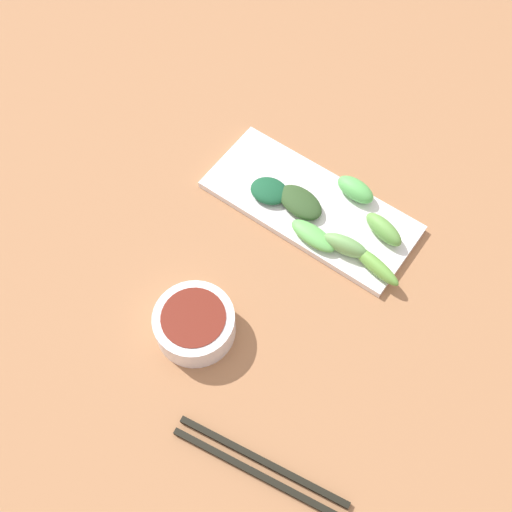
# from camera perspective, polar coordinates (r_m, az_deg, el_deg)

# --- Properties ---
(tabletop) EXTENTS (2.10, 2.10, 0.02)m
(tabletop) POSITION_cam_1_polar(r_m,az_deg,el_deg) (0.91, -0.65, -0.43)
(tabletop) COLOR #A27049
(tabletop) RESTS_ON ground
(sauce_bowl) EXTENTS (0.11, 0.11, 0.05)m
(sauce_bowl) POSITION_cam_1_polar(r_m,az_deg,el_deg) (0.84, -5.65, -6.15)
(sauce_bowl) COLOR white
(sauce_bowl) RESTS_ON tabletop
(serving_plate) EXTENTS (0.14, 0.32, 0.01)m
(serving_plate) POSITION_cam_1_polar(r_m,az_deg,el_deg) (0.95, 4.98, 4.57)
(serving_plate) COLOR white
(serving_plate) RESTS_ON tabletop
(broccoli_stalk_0) EXTENTS (0.04, 0.07, 0.03)m
(broccoli_stalk_0) POSITION_cam_1_polar(r_m,az_deg,el_deg) (0.92, 11.62, 2.40)
(broccoli_stalk_0) COLOR #66A548
(broccoli_stalk_0) RESTS_ON serving_plate
(broccoli_stalk_1) EXTENTS (0.04, 0.08, 0.02)m
(broccoli_stalk_1) POSITION_cam_1_polar(r_m,az_deg,el_deg) (0.90, 5.26, 1.86)
(broccoli_stalk_1) COLOR #63BC59
(broccoli_stalk_1) RESTS_ON serving_plate
(broccoli_stalk_2) EXTENTS (0.04, 0.09, 0.02)m
(broccoli_stalk_2) POSITION_cam_1_polar(r_m,az_deg,el_deg) (0.89, 10.85, -0.84)
(broccoli_stalk_2) COLOR #68A842
(broccoli_stalk_2) RESTS_ON serving_plate
(broccoli_stalk_3) EXTENTS (0.03, 0.07, 0.03)m
(broccoli_stalk_3) POSITION_cam_1_polar(r_m,az_deg,el_deg) (0.89, 8.17, 0.96)
(broccoli_stalk_3) COLOR #6EA75A
(broccoli_stalk_3) RESTS_ON serving_plate
(broccoli_leafy_4) EXTENTS (0.06, 0.08, 0.02)m
(broccoli_leafy_4) POSITION_cam_1_polar(r_m,az_deg,el_deg) (0.93, 4.07, 4.94)
(broccoli_leafy_4) COLOR #2F4E25
(broccoli_leafy_4) RESTS_ON serving_plate
(broccoli_leafy_5) EXTENTS (0.06, 0.07, 0.02)m
(broccoli_leafy_5) POSITION_cam_1_polar(r_m,az_deg,el_deg) (0.94, 1.22, 5.99)
(broccoli_leafy_5) COLOR #185432
(broccoli_leafy_5) RESTS_ON serving_plate
(broccoli_stalk_6) EXTENTS (0.04, 0.07, 0.03)m
(broccoli_stalk_6) POSITION_cam_1_polar(r_m,az_deg,el_deg) (0.95, 9.10, 6.03)
(broccoli_stalk_6) COLOR #5CBA59
(broccoli_stalk_6) RESTS_ON serving_plate
(chopsticks) EXTENTS (0.06, 0.23, 0.01)m
(chopsticks) POSITION_cam_1_polar(r_m,az_deg,el_deg) (0.80, 0.34, -18.80)
(chopsticks) COLOR black
(chopsticks) RESTS_ON tabletop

